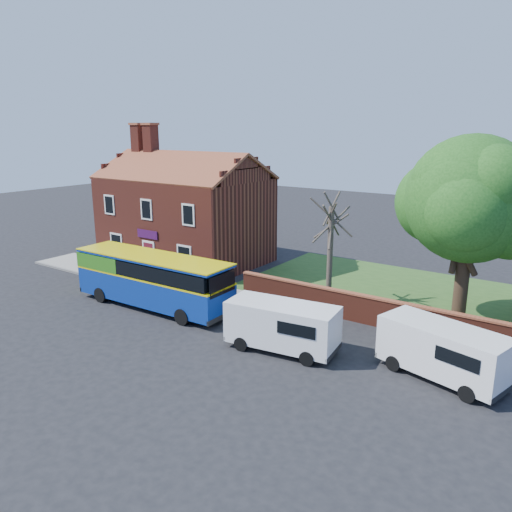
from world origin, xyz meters
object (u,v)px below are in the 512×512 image
Objects in this scene: van_far at (443,350)px; large_tree at (473,203)px; bus at (149,277)px; van_near at (282,325)px.

large_tree is (-0.81, 6.77, 5.28)m from van_far.
bus reaches higher than van_far.
bus is 16.68m from van_far.
bus is at bearing 168.52° from van_near.
bus is 1.03× the size of large_tree.
bus reaches higher than van_near.
van_near is at bearing -152.79° from van_far.
van_far reaches higher than van_near.
large_tree reaches higher than van_near.
van_near is at bearing -126.88° from large_tree.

